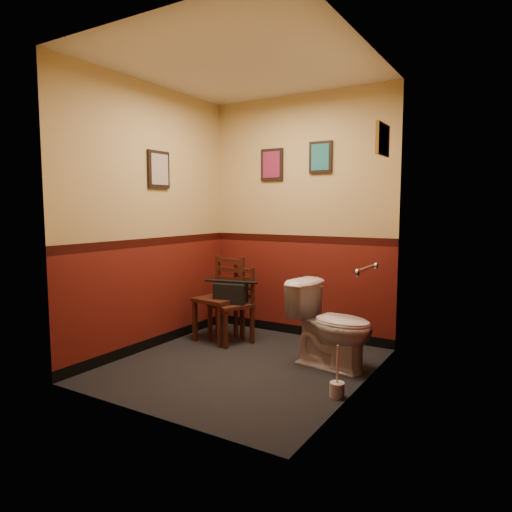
{
  "coord_description": "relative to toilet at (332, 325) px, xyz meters",
  "views": [
    {
      "loc": [
        2.24,
        -3.45,
        1.46
      ],
      "look_at": [
        0.0,
        0.25,
        1.0
      ],
      "focal_mm": 32.0,
      "sensor_mm": 36.0,
      "label": 1
    }
  ],
  "objects": [
    {
      "name": "grab_bar",
      "position": [
        0.35,
        -0.15,
        0.56
      ],
      "size": [
        0.05,
        0.56,
        0.06
      ],
      "color": "silver",
      "rests_on": "wall_right"
    },
    {
      "name": "floor",
      "position": [
        -0.72,
        -0.4,
        -0.39
      ],
      "size": [
        2.2,
        2.4,
        0.0
      ],
      "primitive_type": "cube",
      "color": "black",
      "rests_on": "ground"
    },
    {
      "name": "framed_print_left",
      "position": [
        -1.8,
        -0.3,
        1.46
      ],
      "size": [
        0.04,
        0.3,
        0.38
      ],
      "color": "black",
      "rests_on": "wall_left"
    },
    {
      "name": "toilet",
      "position": [
        0.0,
        0.0,
        0.0
      ],
      "size": [
        0.84,
        0.54,
        0.77
      ],
      "primitive_type": "imported",
      "rotation": [
        0.0,
        0.0,
        1.44
      ],
      "color": "white",
      "rests_on": "floor"
    },
    {
      "name": "tp_stack",
      "position": [
        -0.44,
        0.7,
        -0.3
      ],
      "size": [
        0.24,
        0.12,
        0.21
      ],
      "color": "silver",
      "rests_on": "floor"
    },
    {
      "name": "chair_left",
      "position": [
        -1.38,
        0.19,
        0.08
      ],
      "size": [
        0.48,
        0.48,
        0.92
      ],
      "rotation": [
        0.0,
        0.0,
        -0.12
      ],
      "color": "#461F15",
      "rests_on": "floor"
    },
    {
      "name": "wall_front",
      "position": [
        -0.72,
        -1.6,
        0.96
      ],
      "size": [
        2.2,
        0.0,
        2.7
      ],
      "primitive_type": "cube",
      "rotation": [
        -1.57,
        0.0,
        0.0
      ],
      "color": "#5D1711",
      "rests_on": "ground"
    },
    {
      "name": "chair_right",
      "position": [
        -1.2,
        0.19,
        0.03
      ],
      "size": [
        0.51,
        0.51,
        0.83
      ],
      "rotation": [
        0.0,
        0.0,
        -0.42
      ],
      "color": "#461F15",
      "rests_on": "floor"
    },
    {
      "name": "wall_left",
      "position": [
        -1.82,
        -0.4,
        0.96
      ],
      "size": [
        0.0,
        2.4,
        2.7
      ],
      "primitive_type": "cube",
      "rotation": [
        1.57,
        0.0,
        1.57
      ],
      "color": "#5D1711",
      "rests_on": "ground"
    },
    {
      "name": "framed_print_right",
      "position": [
        0.36,
        0.2,
        1.66
      ],
      "size": [
        0.04,
        0.34,
        0.28
      ],
      "color": "olive",
      "rests_on": "wall_right"
    },
    {
      "name": "wall_back",
      "position": [
        -0.72,
        0.8,
        0.96
      ],
      "size": [
        2.2,
        0.0,
        2.7
      ],
      "primitive_type": "cube",
      "rotation": [
        1.57,
        0.0,
        0.0
      ],
      "color": "#5D1711",
      "rests_on": "ground"
    },
    {
      "name": "framed_print_back_b",
      "position": [
        -0.47,
        0.78,
        1.61
      ],
      "size": [
        0.26,
        0.04,
        0.34
      ],
      "color": "black",
      "rests_on": "wall_back"
    },
    {
      "name": "wall_right",
      "position": [
        0.38,
        -0.4,
        0.96
      ],
      "size": [
        0.0,
        2.4,
        2.7
      ],
      "primitive_type": "cube",
      "rotation": [
        1.57,
        0.0,
        -1.57
      ],
      "color": "#5D1711",
      "rests_on": "ground"
    },
    {
      "name": "toilet_brush",
      "position": [
        0.3,
        -0.62,
        -0.32
      ],
      "size": [
        0.11,
        0.11,
        0.41
      ],
      "color": "silver",
      "rests_on": "floor"
    },
    {
      "name": "ceiling",
      "position": [
        -0.72,
        -0.4,
        2.31
      ],
      "size": [
        2.2,
        2.4,
        0.0
      ],
      "primitive_type": "cube",
      "rotation": [
        3.14,
        0.0,
        0.0
      ],
      "color": "silver",
      "rests_on": "ground"
    },
    {
      "name": "framed_print_back_a",
      "position": [
        -1.07,
        0.78,
        1.56
      ],
      "size": [
        0.28,
        0.04,
        0.36
      ],
      "color": "black",
      "rests_on": "wall_back"
    },
    {
      "name": "handbag",
      "position": [
        -1.22,
        0.15,
        0.16
      ],
      "size": [
        0.37,
        0.24,
        0.25
      ],
      "rotation": [
        0.0,
        0.0,
        0.22
      ],
      "color": "black",
      "rests_on": "chair_right"
    }
  ]
}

